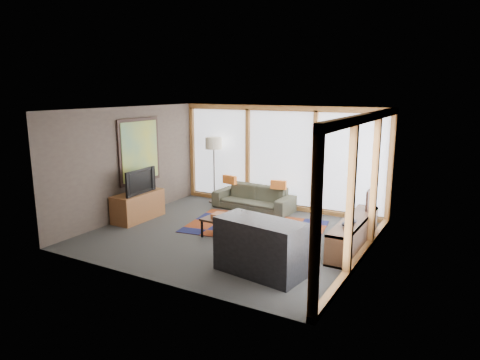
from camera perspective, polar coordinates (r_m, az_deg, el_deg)
The scene contains 17 objects.
ground at distance 9.04m, azimuth -1.26°, elevation -7.30°, with size 5.50×5.50×0.00m, color #2F2F2D.
room_envelope at distance 8.90m, azimuth 3.29°, elevation 2.64°, with size 5.52×5.02×2.62m.
rug at distance 9.54m, azimuth 2.06°, elevation -6.21°, with size 2.96×1.91×0.01m, color maroon.
sofa at distance 10.81m, azimuth 1.81°, elevation -2.41°, with size 2.05×0.80×0.60m, color #333528.
pillow_left at distance 11.02m, azimuth -1.39°, elevation 0.05°, with size 0.39×0.12×0.22m, color #CF6623.
pillow_right at distance 10.47m, azimuth 5.15°, elevation -0.64°, with size 0.39×0.12×0.21m, color #CF6623.
floor_lamp at distance 11.43m, azimuth -3.48°, elevation 1.34°, with size 0.44×0.44×1.75m, color #31241A, non-canonical shape.
coffee_table at distance 8.76m, azimuth -1.16°, elevation -6.57°, with size 1.19×0.59×0.40m, color #321C10, non-canonical shape.
book_stack at distance 8.84m, azimuth -2.85°, elevation -4.74°, with size 0.23×0.29×0.10m, color brown.
vase at distance 8.68m, azimuth -0.67°, elevation -4.76°, with size 0.20×0.20×0.18m, color beige.
bookshelf at distance 8.52m, azimuth 14.89°, elevation -6.91°, with size 0.41×2.27×0.57m, color #321C10, non-canonical shape.
bowl_a at distance 7.93m, azimuth 14.08°, elevation -5.74°, with size 0.20×0.20×0.10m, color black.
bowl_b at distance 8.20m, azimuth 14.81°, elevation -5.30°, with size 0.15×0.15×0.07m, color black.
shelf_picture at distance 9.11m, azimuth 16.69°, elevation -2.57°, with size 0.04×0.31×0.41m, color black.
tv_console at distance 10.26m, azimuth -13.42°, elevation -3.40°, with size 0.54×1.28×0.64m, color brown.
television at distance 10.05m, azimuth -13.53°, elevation -0.14°, with size 1.00×0.13×0.57m, color black.
bar_counter at distance 7.09m, azimuth 2.68°, elevation -8.90°, with size 1.45×0.68×0.92m, color black.
Camera 1 is at (4.37, -7.32, 2.99)m, focal length 32.00 mm.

